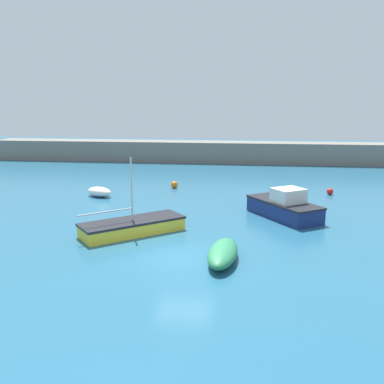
# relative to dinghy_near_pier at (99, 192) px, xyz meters

# --- Properties ---
(ground_plane) EXTENTS (120.00, 120.00, 0.20)m
(ground_plane) POSITION_rel_dinghy_near_pier_xyz_m (7.76, -11.34, -0.44)
(ground_plane) COLOR #235B7A
(harbor_breakwater) EXTENTS (52.17, 3.19, 2.26)m
(harbor_breakwater) POSITION_rel_dinghy_near_pier_xyz_m (7.76, 18.78, 0.79)
(harbor_breakwater) COLOR slate
(harbor_breakwater) RESTS_ON ground_plane
(dinghy_near_pier) EXTENTS (2.30, 1.88, 0.68)m
(dinghy_near_pier) POSITION_rel_dinghy_near_pier_xyz_m (0.00, 0.00, 0.00)
(dinghy_near_pier) COLOR white
(dinghy_near_pier) RESTS_ON ground_plane
(motorboat_with_cabin) EXTENTS (4.36, 5.10, 1.78)m
(motorboat_with_cabin) POSITION_rel_dinghy_near_pier_xyz_m (12.60, -4.06, 0.30)
(motorboat_with_cabin) COLOR navy
(motorboat_with_cabin) RESTS_ON ground_plane
(open_tender_yellow) EXTENTS (1.45, 3.55, 0.73)m
(open_tender_yellow) POSITION_rel_dinghy_near_pier_xyz_m (9.43, -11.51, 0.02)
(open_tender_yellow) COLOR #287A4C
(open_tender_yellow) RESTS_ON ground_plane
(sailboat_short_mast) EXTENTS (5.25, 4.82, 3.92)m
(sailboat_short_mast) POSITION_rel_dinghy_near_pier_xyz_m (4.63, -8.18, 0.03)
(sailboat_short_mast) COLOR yellow
(sailboat_short_mast) RESTS_ON ground_plane
(mooring_buoy_red) EXTENTS (0.47, 0.47, 0.47)m
(mooring_buoy_red) POSITION_rel_dinghy_near_pier_xyz_m (16.41, 2.72, -0.11)
(mooring_buoy_red) COLOR red
(mooring_buoy_red) RESTS_ON ground_plane
(mooring_buoy_orange) EXTENTS (0.54, 0.54, 0.54)m
(mooring_buoy_orange) POSITION_rel_dinghy_near_pier_xyz_m (4.79, 3.66, -0.07)
(mooring_buoy_orange) COLOR orange
(mooring_buoy_orange) RESTS_ON ground_plane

